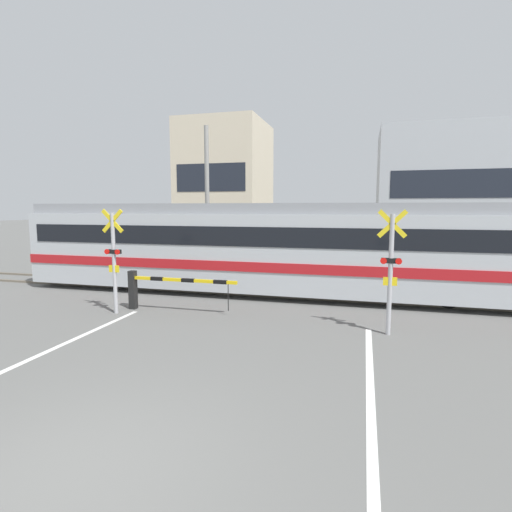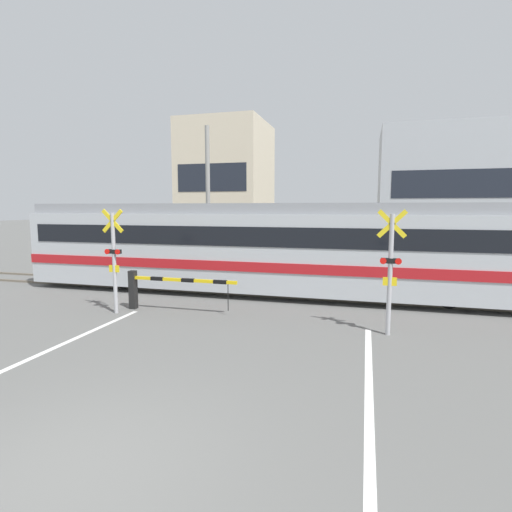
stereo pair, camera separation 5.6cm
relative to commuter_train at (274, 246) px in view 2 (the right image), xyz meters
name	(u,v)px [view 2 (the right image)]	position (x,y,z in m)	size (l,w,h in m)	color
ground_plane	(73,473)	(-0.03, -10.20, -1.71)	(160.00, 160.00, 0.00)	#60605E
rail_track_near	(268,296)	(-0.03, -0.72, -1.67)	(50.00, 0.10, 0.08)	#6B6051
rail_track_far	(277,288)	(-0.03, 0.72, -1.67)	(50.00, 0.10, 0.08)	#6B6051
road_stripe_right	(370,454)	(3.28, -8.90, -1.71)	(0.14, 10.59, 0.01)	white
commuter_train	(274,246)	(0.00, 0.00, 0.00)	(18.28, 3.00, 3.20)	#B7BCC1
crossing_barrier_near	(156,285)	(-2.80, -3.31, -0.96)	(3.41, 0.20, 1.17)	black
crossing_barrier_far	(354,265)	(2.74, 2.57, -0.96)	(3.41, 0.20, 1.17)	black
crossing_signal_left	(114,256)	(-3.80, -3.90, -0.05)	(0.68, 0.15, 3.02)	#B2B2B7
crossing_signal_right	(390,267)	(3.73, -3.90, -0.05)	(0.68, 0.15, 3.02)	#B2B2B7
pedestrian	(300,249)	(-0.04, 6.31, -0.77)	(0.38, 0.22, 1.65)	#33384C
building_left_of_street	(227,187)	(-6.83, 14.38, 2.87)	(5.77, 6.16, 9.16)	beige
building_right_of_street	(441,193)	(7.74, 14.38, 2.29)	(7.71, 6.16, 8.01)	#B2B7BC
utility_pole_streetside	(208,198)	(-4.55, 5.07, 1.82)	(0.22, 0.22, 7.06)	gray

